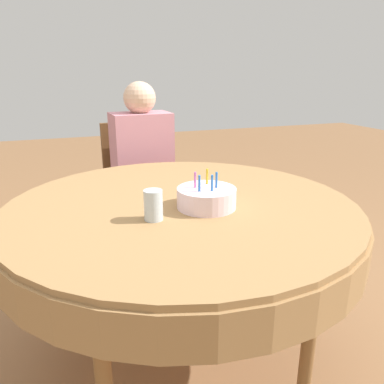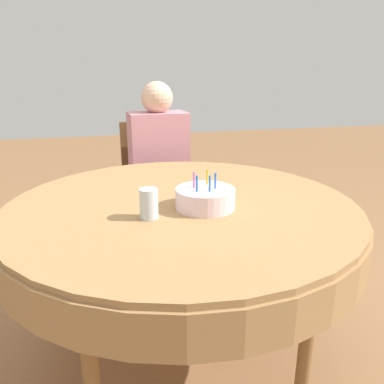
{
  "view_description": "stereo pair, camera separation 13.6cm",
  "coord_description": "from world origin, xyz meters",
  "px_view_note": "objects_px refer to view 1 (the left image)",
  "views": [
    {
      "loc": [
        -0.4,
        -1.25,
        1.18
      ],
      "look_at": [
        0.03,
        -0.03,
        0.76
      ],
      "focal_mm": 35.0,
      "sensor_mm": 36.0,
      "label": 1
    },
    {
      "loc": [
        -0.27,
        -1.28,
        1.18
      ],
      "look_at": [
        0.03,
        -0.03,
        0.76
      ],
      "focal_mm": 35.0,
      "sensor_mm": 36.0,
      "label": 2
    }
  ],
  "objects_px": {
    "chair": "(140,185)",
    "person": "(143,159)",
    "birthday_cake": "(206,198)",
    "drinking_glass": "(153,205)"
  },
  "relations": [
    {
      "from": "chair",
      "to": "person",
      "type": "bearing_deg",
      "value": -90.0
    },
    {
      "from": "birthday_cake",
      "to": "drinking_glass",
      "type": "relative_size",
      "value": 2.09
    },
    {
      "from": "chair",
      "to": "person",
      "type": "relative_size",
      "value": 0.77
    },
    {
      "from": "chair",
      "to": "birthday_cake",
      "type": "relative_size",
      "value": 4.13
    },
    {
      "from": "person",
      "to": "birthday_cake",
      "type": "bearing_deg",
      "value": -92.69
    },
    {
      "from": "person",
      "to": "drinking_glass",
      "type": "xyz_separation_m",
      "value": [
        -0.2,
        -1.04,
        0.09
      ]
    },
    {
      "from": "birthday_cake",
      "to": "drinking_glass",
      "type": "bearing_deg",
      "value": -166.19
    },
    {
      "from": "person",
      "to": "drinking_glass",
      "type": "height_order",
      "value": "person"
    },
    {
      "from": "person",
      "to": "drinking_glass",
      "type": "relative_size",
      "value": 11.13
    },
    {
      "from": "chair",
      "to": "person",
      "type": "height_order",
      "value": "person"
    }
  ]
}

